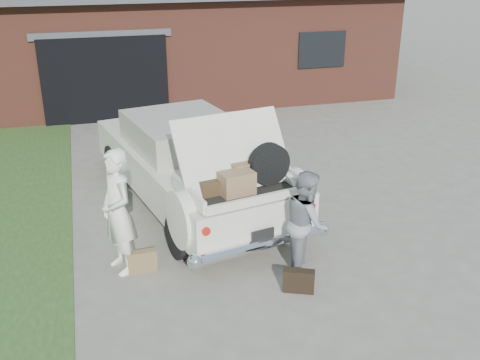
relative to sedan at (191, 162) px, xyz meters
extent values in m
plane|color=gray|center=(0.40, -2.36, -0.77)|extent=(90.00, 90.00, 0.00)
cube|color=brown|center=(1.40, 9.14, 0.73)|extent=(12.00, 7.00, 3.00)
cube|color=black|center=(-1.10, 5.69, 0.33)|extent=(3.20, 0.30, 2.20)
cube|color=#4C4C51|center=(-1.10, 5.62, 1.48)|extent=(3.50, 0.12, 0.18)
cube|color=black|center=(4.90, 5.62, 0.83)|extent=(1.40, 0.08, 1.00)
cube|color=silver|center=(-0.01, 0.04, -0.13)|extent=(2.93, 5.41, 0.67)
cube|color=#A9A195|center=(-0.07, 0.34, 0.46)|extent=(2.06, 2.34, 0.53)
cube|color=black|center=(-0.26, 1.30, 0.44)|extent=(1.57, 0.40, 0.45)
cube|color=black|center=(0.12, -0.61, 0.44)|extent=(1.57, 0.40, 0.45)
cylinder|color=black|center=(-0.55, -1.84, -0.43)|extent=(0.36, 0.71, 0.68)
cylinder|color=black|center=(1.22, -1.49, -0.43)|extent=(0.36, 0.71, 0.68)
cylinder|color=black|center=(-1.24, 1.57, -0.43)|extent=(0.36, 0.71, 0.68)
cylinder|color=black|center=(0.53, 1.93, -0.43)|extent=(0.36, 0.71, 0.68)
cylinder|color=silver|center=(0.51, -2.52, -0.36)|extent=(2.10, 0.60, 0.18)
cylinder|color=#A5140F|center=(-0.33, -2.62, 0.03)|extent=(0.14, 0.12, 0.12)
cylinder|color=#A5140F|center=(1.32, -2.28, 0.03)|extent=(0.14, 0.12, 0.12)
cube|color=black|center=(0.51, -2.54, -0.21)|extent=(0.35, 0.09, 0.17)
cube|color=black|center=(0.38, -1.87, 0.22)|extent=(1.78, 1.42, 0.04)
cube|color=silver|center=(-0.43, -2.03, 0.32)|extent=(0.28, 1.12, 0.18)
cube|color=silver|center=(1.18, -1.70, 0.32)|extent=(0.28, 1.12, 0.18)
cube|color=silver|center=(0.49, -2.42, 0.28)|extent=(1.62, 0.39, 0.12)
cube|color=silver|center=(0.33, -1.63, 0.74)|extent=(1.82, 1.00, 1.01)
cube|color=#49361F|center=(0.05, -1.82, 0.35)|extent=(0.73, 0.55, 0.21)
cube|color=#9C744F|center=(0.27, -2.04, 0.41)|extent=(0.53, 0.40, 0.33)
cube|color=black|center=(0.32, -1.60, 0.32)|extent=(0.59, 0.45, 0.17)
cube|color=#936C4B|center=(0.50, -1.71, 0.51)|extent=(0.55, 0.42, 0.17)
cylinder|color=black|center=(0.83, -1.83, 0.56)|extent=(0.65, 0.29, 0.63)
imported|color=white|center=(-1.41, -1.96, 0.13)|extent=(0.64, 0.77, 1.81)
imported|color=gray|center=(1.09, -2.69, -0.02)|extent=(0.69, 0.82, 1.51)
cube|color=olive|center=(-1.14, -2.09, -0.62)|extent=(0.41, 0.15, 0.32)
cube|color=black|center=(0.81, -3.19, -0.61)|extent=(0.44, 0.30, 0.33)
camera|label=1|loc=(-1.70, -9.11, 3.52)|focal=42.00mm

